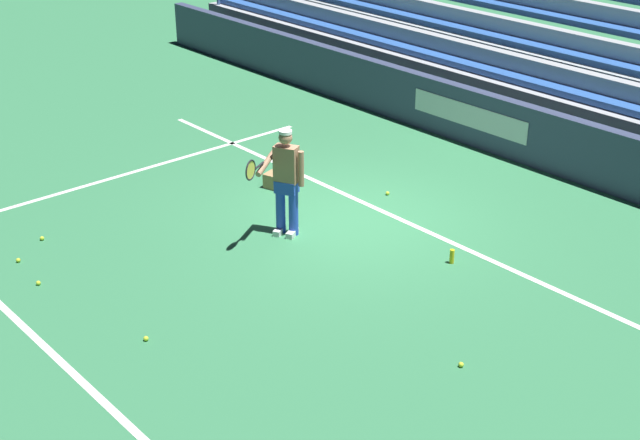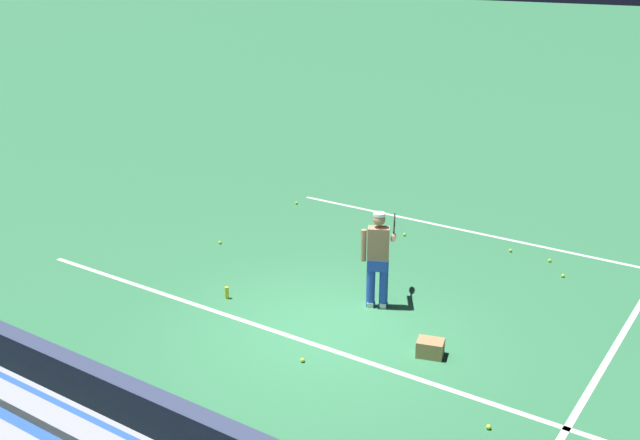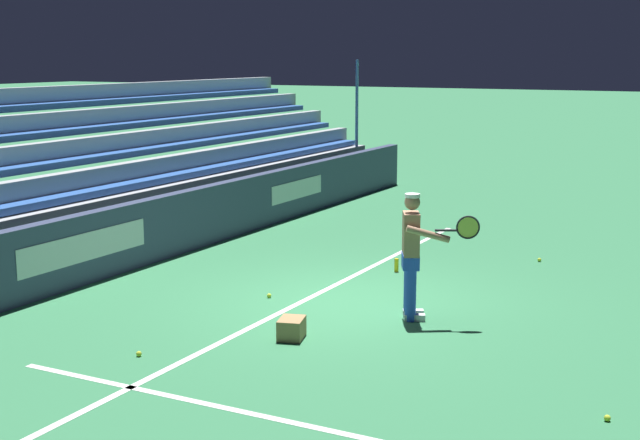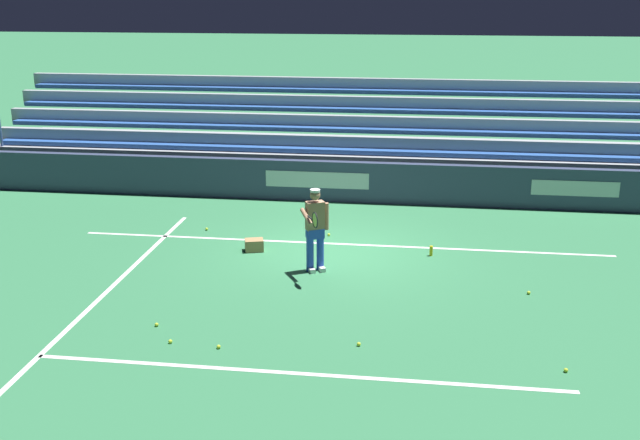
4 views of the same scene
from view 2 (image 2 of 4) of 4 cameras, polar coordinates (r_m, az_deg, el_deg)
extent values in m
plane|color=#337A4C|center=(12.30, 0.20, -8.29)|extent=(160.00, 160.00, 0.00)
cube|color=white|center=(11.94, -1.14, -9.22)|extent=(12.00, 0.10, 0.01)
cube|color=white|center=(16.76, 10.65, -0.72)|extent=(8.22, 0.10, 0.01)
cube|color=#384260|center=(9.41, -14.03, -14.81)|extent=(22.72, 0.24, 1.10)
cube|color=#2D5BAD|center=(8.56, -19.43, -14.18)|extent=(21.15, 0.40, 0.12)
cube|color=#9EA3A8|center=(8.35, -21.10, -14.13)|extent=(21.58, 0.24, 0.45)
cylinder|color=blue|center=(12.87, 3.89, -4.82)|extent=(0.15, 0.15, 0.88)
cylinder|color=blue|center=(12.86, 4.87, -4.86)|extent=(0.15, 0.15, 0.88)
cube|color=white|center=(13.09, 3.87, -6.28)|extent=(0.22, 0.30, 0.09)
cube|color=white|center=(13.08, 4.83, -6.32)|extent=(0.22, 0.30, 0.09)
cube|color=blue|center=(12.72, 4.43, -3.37)|extent=(0.40, 0.35, 0.20)
cube|color=#A37556|center=(12.57, 4.47, -1.82)|extent=(0.42, 0.35, 0.58)
sphere|color=#A37556|center=(12.43, 4.52, 0.04)|extent=(0.21, 0.21, 0.21)
cylinder|color=white|center=(12.40, 4.54, 0.43)|extent=(0.20, 0.20, 0.05)
cylinder|color=#A37556|center=(12.60, 3.35, -1.94)|extent=(0.09, 0.09, 0.56)
cylinder|color=#A37556|center=(12.74, 5.62, -1.32)|extent=(0.34, 0.56, 0.24)
cylinder|color=black|center=(12.94, 5.66, -0.73)|extent=(0.16, 0.28, 0.03)
torus|color=black|center=(13.19, 5.69, -0.15)|extent=(0.16, 0.29, 0.31)
cylinder|color=#D6D14C|center=(13.19, 5.69, -0.15)|extent=(0.13, 0.24, 0.27)
cube|color=#A87F51|center=(11.61, 8.40, -9.63)|extent=(0.47, 0.40, 0.26)
sphere|color=#CCE533|center=(16.21, 6.45, -1.11)|extent=(0.07, 0.07, 0.07)
sphere|color=#CCE533|center=(11.38, -1.34, -10.62)|extent=(0.07, 0.07, 0.07)
sphere|color=#CCE533|center=(15.75, 14.31, -2.26)|extent=(0.07, 0.07, 0.07)
sphere|color=#CCE533|center=(15.81, -7.63, -1.71)|extent=(0.07, 0.07, 0.07)
sphere|color=#CCE533|center=(18.11, -1.80, 1.31)|extent=(0.07, 0.07, 0.07)
sphere|color=#CCE533|center=(15.46, 17.09, -2.97)|extent=(0.07, 0.07, 0.07)
sphere|color=#CCE533|center=(14.83, 18.03, -4.06)|extent=(0.07, 0.07, 0.07)
sphere|color=#CCE533|center=(10.21, 12.73, -15.13)|extent=(0.07, 0.07, 0.07)
cylinder|color=yellow|center=(13.36, -7.12, -5.52)|extent=(0.07, 0.07, 0.22)
camera|label=1|loc=(23.78, -7.14, 20.90)|focal=50.00mm
camera|label=3|loc=(15.64, 52.77, 3.62)|focal=50.00mm
camera|label=4|loc=(25.62, 17.20, 18.49)|focal=42.00mm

